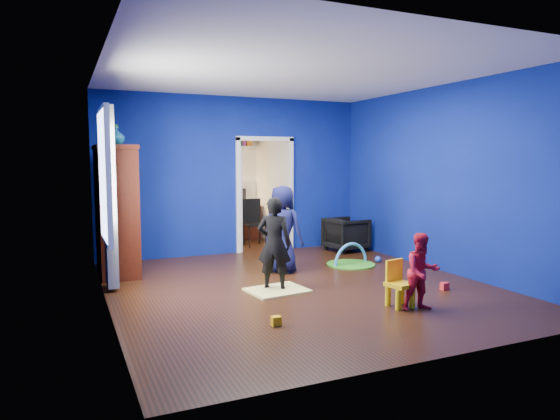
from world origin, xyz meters
name	(u,v)px	position (x,y,z in m)	size (l,w,h in m)	color
floor	(299,287)	(0.00, 0.00, 0.00)	(5.00, 5.50, 0.01)	black
ceiling	(300,72)	(0.00, 0.00, 2.90)	(5.00, 5.50, 0.01)	white
wall_back	(235,176)	(0.00, 2.75, 1.45)	(5.00, 0.02, 2.90)	navy
wall_front	(441,195)	(0.00, -2.75, 1.45)	(5.00, 0.02, 2.90)	navy
wall_left	(104,186)	(-2.50, 0.00, 1.45)	(0.02, 5.50, 2.90)	navy
wall_right	(444,179)	(2.50, 0.00, 1.45)	(0.02, 5.50, 2.90)	navy
alcove	(249,184)	(0.60, 3.62, 1.25)	(1.00, 1.75, 2.50)	silver
armchair	(346,234)	(2.02, 2.10, 0.32)	(0.69, 0.71, 0.64)	black
child_black	(274,244)	(-0.38, -0.01, 0.63)	(0.46, 0.30, 1.26)	black
child_navy	(282,229)	(0.16, 0.93, 0.68)	(0.66, 0.43, 1.35)	#0F1137
toddler_red	(422,272)	(0.84, -1.53, 0.45)	(0.44, 0.34, 0.91)	#B51314
vase	(116,136)	(-2.20, 1.51, 2.09)	(0.24, 0.24, 0.25)	#0B4F5F
potted_plant	(112,134)	(-2.20, 2.03, 2.14)	(0.20, 0.20, 0.35)	#308432
tv_armoire	(116,210)	(-2.20, 1.81, 0.98)	(0.58, 1.14, 1.96)	#390F09
crt_tv	(119,208)	(-2.16, 1.81, 1.02)	(0.46, 0.70, 0.54)	silver
yellow_blanket	(277,290)	(-0.38, -0.11, 0.01)	(0.75, 0.60, 0.03)	#F2E07A
hopper_ball	(273,257)	(0.11, 1.18, 0.20)	(0.39, 0.39, 0.39)	yellow
kid_chair	(400,286)	(0.69, -1.33, 0.25)	(0.28, 0.28, 0.50)	yellow
play_mat	(351,264)	(1.41, 0.94, 0.01)	(0.80, 0.80, 0.02)	green
toy_arch	(351,264)	(1.41, 0.94, 0.02)	(0.72, 0.72, 0.05)	#3F8CD8
window_left	(103,176)	(-2.48, 0.35, 1.55)	(0.03, 0.95, 1.55)	white
curtain	(110,197)	(-2.37, 0.90, 1.25)	(0.14, 0.42, 2.40)	slate
doorway	(265,196)	(0.60, 2.75, 1.05)	(1.16, 0.10, 2.10)	white
study_desk	(239,222)	(0.60, 4.26, 0.38)	(0.88, 0.44, 0.75)	#3D140A
desk_monitor	(237,196)	(0.60, 4.38, 0.95)	(0.40, 0.05, 0.32)	black
desk_lamp	(226,197)	(0.32, 4.32, 0.93)	(0.14, 0.14, 0.14)	#FFD88C
folding_chair	(255,223)	(0.60, 3.30, 0.46)	(0.40, 0.40, 0.92)	black
book_shelf	(237,147)	(0.60, 4.37, 2.02)	(0.88, 0.24, 0.04)	white
toy_0	(445,286)	(1.73, -0.94, 0.05)	(0.10, 0.08, 0.10)	red
toy_1	(378,259)	(1.96, 0.94, 0.06)	(0.11, 0.11, 0.11)	blue
toy_2	(276,321)	(-0.93, -1.36, 0.05)	(0.10, 0.08, 0.10)	#F7B00D
toy_3	(395,272)	(1.65, 0.05, 0.05)	(0.10, 0.08, 0.10)	#D34FA1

